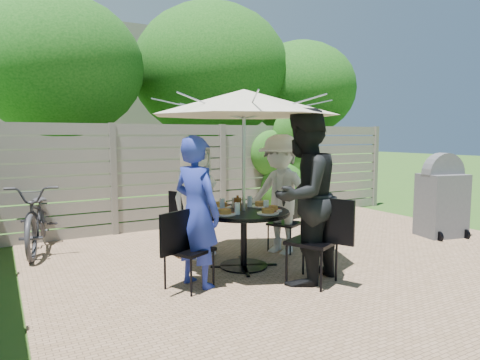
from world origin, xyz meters
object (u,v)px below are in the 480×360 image
plate_right (261,205)px  bbq_grill (442,199)px  person_front (303,197)px  person_right (281,195)px  plate_back (222,206)px  syrup_jug (238,204)px  umbrella (244,103)px  chair_back (189,236)px  bicycle (39,217)px  chair_front (313,259)px  plate_front (268,212)px  person_left (197,212)px  chair_right (285,234)px  chair_left (188,266)px  plate_left (225,213)px  person_back (195,198)px  coffee_cup (235,203)px  glass_right (250,201)px  glass_back (222,204)px  glass_left (237,209)px  plate_extra (272,209)px  glass_front (266,206)px  patio_table (244,228)px

plate_right → bbq_grill: bbq_grill is taller
person_front → person_right: size_ratio=1.17×
plate_back → syrup_jug: bearing=-78.9°
umbrella → chair_back: size_ratio=3.43×
bicycle → bbq_grill: (5.73, -2.35, 0.13)m
chair_front → syrup_jug: (-0.44, 0.92, 0.51)m
chair_back → chair_front: 1.93m
plate_front → bbq_grill: size_ratio=0.19×
person_left → chair_front: 1.38m
chair_right → bicycle: (-3.02, 1.81, 0.24)m
syrup_jug → chair_left: bearing=-154.7°
plate_left → person_back: bearing=88.6°
chair_front → chair_back: bearing=-3.4°
plate_right → coffee_cup: size_ratio=2.17×
glass_right → bbq_grill: bearing=-6.2°
chair_front → umbrella: bearing=-3.3°
glass_back → glass_left: same height
umbrella → coffee_cup: size_ratio=24.58×
umbrella → chair_front: size_ratio=3.00×
plate_extra → glass_back: (-0.47, 0.41, 0.05)m
plate_extra → glass_front: (-0.08, 0.01, 0.05)m
plate_back → bbq_grill: (3.74, -0.51, -0.13)m
person_left → glass_left: person_left is taller
chair_left → umbrella: bearing=-3.7°
umbrella → bbq_grill: size_ratio=2.15×
person_front → person_right: 1.18m
plate_right → glass_front: glass_front is taller
plate_front → glass_front: (0.06, 0.13, 0.05)m
person_front → plate_front: bearing=-90.0°
coffee_cup → person_back: bearing=121.3°
chair_front → glass_front: 0.87m
patio_table → chair_right: chair_right is taller
person_left → glass_left: (0.57, 0.12, -0.03)m
person_left → glass_front: person_left is taller
syrup_jug → plate_front: bearing=-59.6°
glass_back → glass_front: 0.56m
person_back → syrup_jug: 0.78m
glass_front → bbq_grill: bbq_grill is taller
plate_left → person_front: bearing=-44.5°
umbrella → person_front: umbrella is taller
glass_front → person_front: bearing=-78.4°
glass_right → bbq_grill: bbq_grill is taller
glass_front → bicycle: bicycle is taller
chair_right → bbq_grill: bbq_grill is taller
person_front → chair_back: bearing=-90.0°
chair_front → plate_extra: bearing=-18.4°
umbrella → glass_front: umbrella is taller
glass_back → bbq_grill: 3.82m
chair_left → glass_front: size_ratio=6.28×
person_left → plate_back: 0.91m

